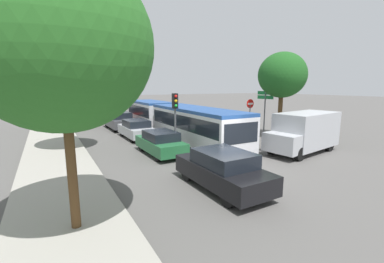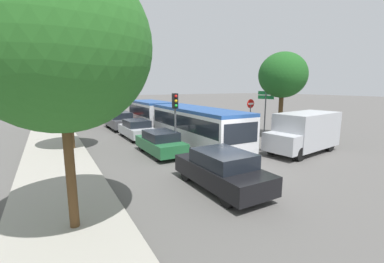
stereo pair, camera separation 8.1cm
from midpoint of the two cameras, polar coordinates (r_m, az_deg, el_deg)
ground_plane at (r=11.69m, az=9.80°, el=-9.18°), size 200.00×200.00×0.00m
kerb_strip_left at (r=26.33m, az=-28.91°, el=0.60°), size 3.20×45.19×0.14m
articulated_bus at (r=19.93m, az=-4.30°, el=3.05°), size 2.65×16.38×2.43m
city_bus_rear at (r=44.07m, az=-22.66°, el=6.16°), size 2.65×11.35×2.44m
queued_car_black at (r=9.77m, az=6.54°, el=-8.41°), size 1.83×4.22×1.46m
queued_car_green at (r=14.57m, az=-7.18°, el=-2.48°), size 1.68×3.89×1.35m
queued_car_silver at (r=19.37m, az=-12.42°, el=0.55°), size 1.73×4.01×1.39m
queued_car_graphite at (r=23.94m, az=-15.97°, el=2.37°), size 1.93×4.45×1.54m
queued_car_red at (r=29.66m, az=-18.49°, el=3.53°), size 1.77×4.09×1.42m
white_van at (r=16.23m, az=23.55°, el=0.06°), size 5.22×2.63×2.31m
traffic_light at (r=15.49m, az=-3.90°, el=5.13°), size 0.34×0.37×3.40m
no_entry_sign at (r=20.61m, az=12.64°, el=4.40°), size 0.70×0.08×2.82m
direction_sign_post at (r=21.12m, az=15.82°, el=6.23°), size 0.35×1.38×3.60m
tree_left_near at (r=7.10m, az=-27.16°, el=15.85°), size 4.35×4.35×6.87m
tree_left_mid at (r=16.71m, az=-26.44°, el=11.84°), size 3.81×3.81×6.67m
tree_left_far at (r=26.10m, az=-27.88°, el=11.51°), size 4.20×4.20×7.73m
tree_right_near at (r=20.35m, az=19.30°, el=11.69°), size 3.49×3.49×6.28m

